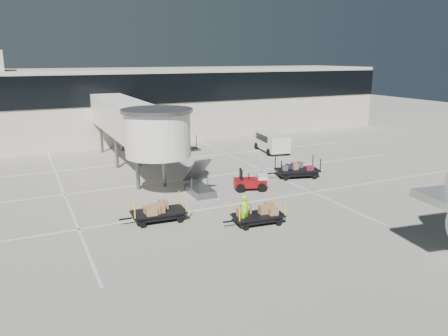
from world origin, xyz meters
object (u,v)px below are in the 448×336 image
Objects in this scene: baggage_tug at (251,182)px; box_cart_far at (158,212)px; suitcase_cart at (297,171)px; minivan at (271,141)px; ground_worker at (245,211)px; box_cart_near at (258,215)px.

baggage_tug is 0.66× the size of box_cart_far.
suitcase_cart reaches higher than box_cart_far.
suitcase_cart is (4.91, 1.23, 0.01)m from baggage_tug.
ground_worker is at bearing -117.18° from minivan.
box_cart_far is at bearing -146.96° from suitcase_cart.
suitcase_cart is 13.55m from box_cart_far.
suitcase_cart is 1.09× the size of box_cart_far.
baggage_tug is 0.61× the size of suitcase_cart.
ground_worker reaches higher than box_cart_far.
suitcase_cart is at bearing 33.68° from baggage_tug.
minivan reaches higher than suitcase_cart.
baggage_tug is 0.50× the size of minivan.
box_cart_far is 2.05× the size of ground_worker.
box_cart_near is 1.92× the size of ground_worker.
ground_worker reaches higher than minivan.
minivan reaches higher than box_cart_far.
ground_worker is (4.15, -2.98, 0.38)m from box_cart_far.
box_cart_near is 0.71× the size of minivan.
box_cart_near is at bearing -96.03° from baggage_tug.
box_cart_near is at bearing -28.08° from ground_worker.
suitcase_cart is 1.16× the size of box_cart_near.
box_cart_far reaches higher than box_cart_near.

